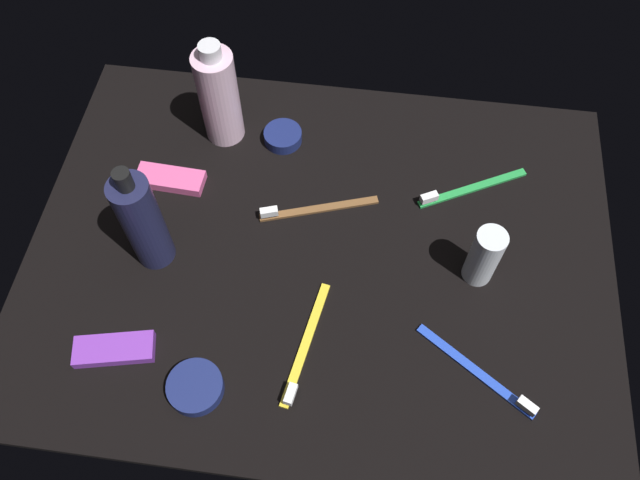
# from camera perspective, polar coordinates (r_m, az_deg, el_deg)

# --- Properties ---
(ground_plane) EXTENTS (0.84, 0.64, 0.01)m
(ground_plane) POSITION_cam_1_polar(r_m,az_deg,el_deg) (0.91, 0.00, -1.14)
(ground_plane) COLOR black
(lotion_bottle) EXTENTS (0.05, 0.05, 0.19)m
(lotion_bottle) POSITION_cam_1_polar(r_m,az_deg,el_deg) (0.86, -15.83, 1.60)
(lotion_bottle) COLOR #1C1E3F
(lotion_bottle) RESTS_ON ground_plane
(bodywash_bottle) EXTENTS (0.06, 0.06, 0.18)m
(bodywash_bottle) POSITION_cam_1_polar(r_m,az_deg,el_deg) (0.98, -9.18, 12.79)
(bodywash_bottle) COLOR silver
(bodywash_bottle) RESTS_ON ground_plane
(deodorant_stick) EXTENTS (0.04, 0.04, 0.10)m
(deodorant_stick) POSITION_cam_1_polar(r_m,az_deg,el_deg) (0.87, 14.69, -1.44)
(deodorant_stick) COLOR silver
(deodorant_stick) RESTS_ON ground_plane
(toothbrush_brown) EXTENTS (0.17, 0.07, 0.02)m
(toothbrush_brown) POSITION_cam_1_polar(r_m,az_deg,el_deg) (0.93, -0.76, 2.88)
(toothbrush_brown) COLOR brown
(toothbrush_brown) RESTS_ON ground_plane
(toothbrush_green) EXTENTS (0.17, 0.09, 0.02)m
(toothbrush_green) POSITION_cam_1_polar(r_m,az_deg,el_deg) (0.98, 13.16, 4.55)
(toothbrush_green) COLOR green
(toothbrush_green) RESTS_ON ground_plane
(toothbrush_yellow) EXTENTS (0.04, 0.18, 0.02)m
(toothbrush_yellow) POSITION_cam_1_polar(r_m,az_deg,el_deg) (0.83, -1.21, -9.99)
(toothbrush_yellow) COLOR yellow
(toothbrush_yellow) RESTS_ON ground_plane
(toothbrush_blue) EXTENTS (0.16, 0.11, 0.02)m
(toothbrush_blue) POSITION_cam_1_polar(r_m,az_deg,el_deg) (0.85, 14.56, -11.79)
(toothbrush_blue) COLOR blue
(toothbrush_blue) RESTS_ON ground_plane
(snack_bar_purple) EXTENTS (0.11, 0.06, 0.01)m
(snack_bar_purple) POSITION_cam_1_polar(r_m,az_deg,el_deg) (0.88, -18.20, -9.41)
(snack_bar_purple) COLOR purple
(snack_bar_purple) RESTS_ON ground_plane
(snack_bar_pink) EXTENTS (0.11, 0.05, 0.01)m
(snack_bar_pink) POSITION_cam_1_polar(r_m,az_deg,el_deg) (0.99, -13.45, 5.43)
(snack_bar_pink) COLOR #E55999
(snack_bar_pink) RESTS_ON ground_plane
(cream_tin_left) EXTENTS (0.07, 0.07, 0.02)m
(cream_tin_left) POSITION_cam_1_polar(r_m,az_deg,el_deg) (0.83, -11.26, -12.98)
(cream_tin_left) COLOR navy
(cream_tin_left) RESTS_ON ground_plane
(cream_tin_right) EXTENTS (0.06, 0.06, 0.02)m
(cream_tin_right) POSITION_cam_1_polar(r_m,az_deg,el_deg) (1.01, -3.39, 9.38)
(cream_tin_right) COLOR navy
(cream_tin_right) RESTS_ON ground_plane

